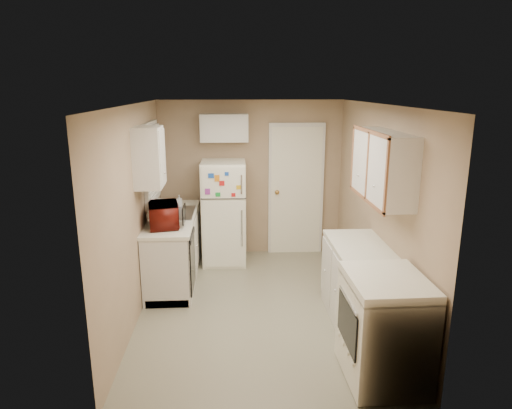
{
  "coord_description": "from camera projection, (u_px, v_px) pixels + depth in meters",
  "views": [
    {
      "loc": [
        -0.31,
        -5.04,
        2.59
      ],
      "look_at": [
        0.0,
        0.5,
        1.15
      ],
      "focal_mm": 32.0,
      "sensor_mm": 36.0,
      "label": 1
    }
  ],
  "objects": [
    {
      "name": "refrigerator",
      "position": [
        224.0,
        213.0,
        6.77
      ],
      "size": [
        0.64,
        0.63,
        1.54
      ],
      "primitive_type": "cube",
      "rotation": [
        0.0,
        0.0,
        -0.01
      ],
      "color": "white",
      "rests_on": "floor"
    },
    {
      "name": "window_blinds",
      "position": [
        152.0,
        163.0,
        6.08
      ],
      "size": [
        0.1,
        0.98,
        1.08
      ],
      "primitive_type": "cube",
      "color": "silver",
      "rests_on": "wall_left"
    },
    {
      "name": "floor",
      "position": [
        258.0,
        306.0,
        5.54
      ],
      "size": [
        3.8,
        3.8,
        0.0
      ],
      "primitive_type": "plane",
      "color": "#A8A489",
      "rests_on": "ground"
    },
    {
      "name": "cabinet_over_fridge",
      "position": [
        224.0,
        128.0,
        6.71
      ],
      "size": [
        0.7,
        0.3,
        0.4
      ],
      "primitive_type": "cube",
      "color": "silver",
      "rests_on": "wall_back"
    },
    {
      "name": "wall_front",
      "position": [
        274.0,
        279.0,
        3.4
      ],
      "size": [
        2.8,
        2.8,
        0.0
      ],
      "primitive_type": "plane",
      "color": "tan",
      "rests_on": "floor"
    },
    {
      "name": "left_counter",
      "position": [
        174.0,
        248.0,
        6.24
      ],
      "size": [
        0.6,
        1.8,
        0.9
      ],
      "primitive_type": "cube",
      "color": "silver",
      "rests_on": "floor"
    },
    {
      "name": "stove",
      "position": [
        384.0,
        328.0,
        4.08
      ],
      "size": [
        0.68,
        0.83,
        0.99
      ],
      "primitive_type": "cube",
      "rotation": [
        0.0,
        0.0,
        0.02
      ],
      "color": "white",
      "rests_on": "floor"
    },
    {
      "name": "upper_cabinet_left",
      "position": [
        149.0,
        157.0,
        5.23
      ],
      "size": [
        0.3,
        0.45,
        0.7
      ],
      "primitive_type": "cube",
      "color": "silver",
      "rests_on": "wall_left"
    },
    {
      "name": "right_counter",
      "position": [
        369.0,
        300.0,
        4.71
      ],
      "size": [
        0.6,
        2.0,
        0.9
      ],
      "primitive_type": "cube",
      "color": "silver",
      "rests_on": "floor"
    },
    {
      "name": "ceiling",
      "position": [
        259.0,
        105.0,
        4.94
      ],
      "size": [
        3.8,
        3.8,
        0.0
      ],
      "primitive_type": "plane",
      "color": "white",
      "rests_on": "floor"
    },
    {
      "name": "upper_cabinet_right",
      "position": [
        383.0,
        166.0,
        4.67
      ],
      "size": [
        0.3,
        1.2,
        0.7
      ],
      "primitive_type": "cube",
      "color": "silver",
      "rests_on": "wall_right"
    },
    {
      "name": "wall_right",
      "position": [
        378.0,
        209.0,
        5.31
      ],
      "size": [
        3.8,
        3.8,
        0.0
      ],
      "primitive_type": "plane",
      "color": "tan",
      "rests_on": "floor"
    },
    {
      "name": "interior_door",
      "position": [
        296.0,
        190.0,
        7.12
      ],
      "size": [
        0.86,
        0.06,
        2.08
      ],
      "primitive_type": "cube",
      "color": "white",
      "rests_on": "floor"
    },
    {
      "name": "microwave",
      "position": [
        164.0,
        215.0,
        5.65
      ],
      "size": [
        0.57,
        0.38,
        0.35
      ],
      "primitive_type": "imported",
      "rotation": [
        0.0,
        0.0,
        1.77
      ],
      "color": "maroon",
      "rests_on": "left_counter"
    },
    {
      "name": "dishwasher",
      "position": [
        192.0,
        261.0,
        5.66
      ],
      "size": [
        0.03,
        0.58,
        0.72
      ],
      "primitive_type": "cube",
      "color": "black",
      "rests_on": "floor"
    },
    {
      "name": "wall_left",
      "position": [
        135.0,
        213.0,
        5.16
      ],
      "size": [
        3.8,
        3.8,
        0.0
      ],
      "primitive_type": "plane",
      "color": "tan",
      "rests_on": "floor"
    },
    {
      "name": "wall_back",
      "position": [
        251.0,
        179.0,
        7.07
      ],
      "size": [
        2.8,
        2.8,
        0.0
      ],
      "primitive_type": "plane",
      "color": "tan",
      "rests_on": "floor"
    },
    {
      "name": "sink",
      "position": [
        174.0,
        216.0,
        6.28
      ],
      "size": [
        0.54,
        0.74,
        0.16
      ],
      "primitive_type": "cube",
      "color": "gray",
      "rests_on": "left_counter"
    },
    {
      "name": "soap_bottle",
      "position": [
        179.0,
        200.0,
        6.58
      ],
      "size": [
        0.09,
        0.09,
        0.17
      ],
      "primitive_type": "imported",
      "rotation": [
        0.0,
        0.0,
        0.14
      ],
      "color": "silver",
      "rests_on": "left_counter"
    }
  ]
}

